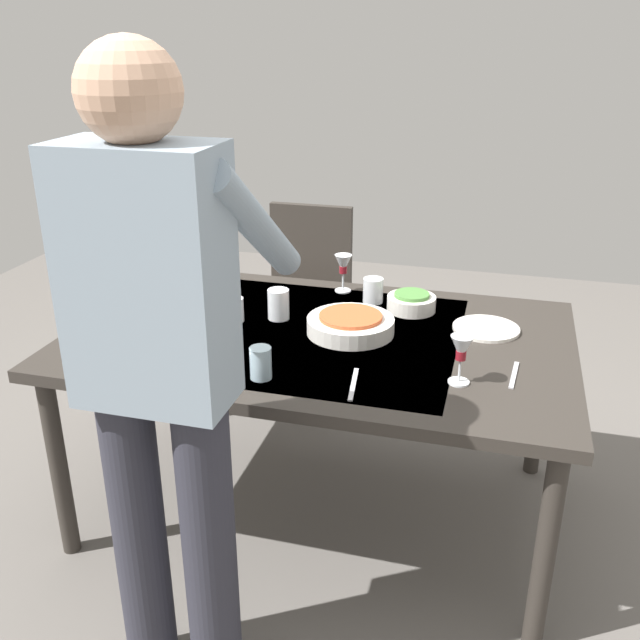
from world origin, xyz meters
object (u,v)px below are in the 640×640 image
Objects in this scene: water_cup_far_right at (373,290)px; dinner_plate_far at (486,329)px; wine_bottle at (139,269)px; side_bowl_salad at (411,302)px; serving_bowl_pasta at (350,324)px; chair_near at (306,289)px; water_cup_near_right at (234,310)px; wine_glass_left at (461,351)px; dining_table at (320,350)px; dinner_plate_near at (193,356)px; water_cup_near_left at (278,304)px; person_server at (160,363)px; water_cup_far_left at (261,363)px; wine_glass_right at (343,266)px.

water_cup_far_right is 0.41× the size of dinner_plate_far.
wine_bottle reaches higher than side_bowl_salad.
serving_bowl_pasta reaches higher than dinner_plate_far.
chair_near is 10.49× the size of water_cup_near_right.
chair_near is 6.03× the size of wine_glass_left.
dining_table is 0.97m from chair_near.
dining_table is at bearing 17.25° from serving_bowl_pasta.
dinner_plate_far is (-0.89, -0.47, 0.00)m from dinner_plate_near.
water_cup_near_left is at bearing 99.76° from chair_near.
chair_near reaches higher than side_bowl_salad.
water_cup_far_right is at bearing 127.43° from chair_near.
person_server reaches higher than water_cup_near_left.
wine_glass_left is 0.66× the size of dinner_plate_far.
wine_bottle reaches higher than water_cup_near_right.
person_server reaches higher than water_cup_near_right.
chair_near is at bearing -121.24° from wine_bottle.
water_cup_far_left is 0.75m from side_bowl_salad.
side_bowl_salad is (-0.59, 0.62, 0.23)m from chair_near.
wine_glass_left is 0.86m from water_cup_near_right.
side_bowl_salad is (-0.27, -0.30, 0.09)m from dining_table.
water_cup_near_left is at bearing 40.15° from water_cup_far_right.
dinner_plate_near is at bearing 54.05° from water_cup_far_right.
person_server is at bearing 67.67° from side_bowl_salad.
dinner_plate_far is (-0.72, -0.97, -0.23)m from person_server.
wine_glass_right is 0.66× the size of dinner_plate_near.
wine_glass_left is 1.52× the size of water_cup_far_left.
wine_glass_right is 0.63m from dinner_plate_far.
water_cup_near_left is 0.48× the size of dinner_plate_far.
wine_bottle is 2.69× the size of water_cup_near_left.
water_cup_near_right is 0.48× the size of side_bowl_salad.
water_cup_far_right reaches higher than dinner_plate_near.
side_bowl_salad is at bearing -118.17° from water_cup_far_left.
dinner_plate_near is at bearing 65.96° from wine_glass_right.
wine_bottle is 1.33m from wine_glass_left.
wine_bottle is 0.47m from water_cup_near_right.
wine_glass_right is at bearing -31.60° from water_cup_far_right.
chair_near is 9.57× the size of water_cup_far_right.
dinner_plate_near is (0.02, 0.32, -0.04)m from water_cup_near_right.
wine_glass_right reaches higher than dinner_plate_far.
serving_bowl_pasta is at bearing 86.93° from water_cup_far_right.
water_cup_far_right is (-0.44, 0.57, 0.24)m from chair_near.
water_cup_far_right is at bearing -57.18° from wine_glass_left.
water_cup_far_right is 0.16m from side_bowl_salad.
chair_near is 0.64m from wine_glass_right.
water_cup_far_left is (0.08, 0.36, 0.11)m from dining_table.
serving_bowl_pasta is (-0.43, -0.00, -0.01)m from water_cup_near_right.
serving_bowl_pasta is (-0.12, 0.39, -0.07)m from wine_glass_right.
chair_near is 5.06× the size of side_bowl_salad.
dining_table is at bearing -139.57° from dinner_plate_near.
dinner_plate_far is at bearing -97.73° from wine_glass_left.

